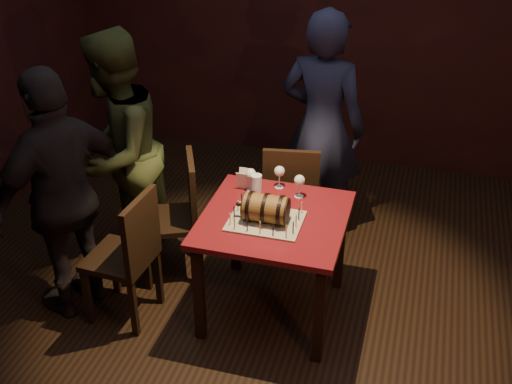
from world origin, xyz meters
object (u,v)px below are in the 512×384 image
wine_glass_mid (279,172)px  person_left_rear (117,153)px  wine_glass_right (299,181)px  person_left_front (64,196)px  chair_back (291,194)px  person_back (322,128)px  chair_left_rear (179,211)px  barrel_cake (266,208)px  wine_glass_left (251,175)px  pub_table (274,231)px  pint_of_ale (256,186)px  chair_left_front (130,252)px

wine_glass_mid → person_left_rear: size_ratio=0.09×
wine_glass_right → person_left_front: person_left_front is taller
chair_back → person_back: (0.14, 0.40, 0.38)m
chair_left_rear → person_left_rear: (-0.48, 0.07, 0.35)m
person_back → wine_glass_right: bearing=99.5°
person_left_rear → person_left_front: bearing=-8.6°
barrel_cake → person_left_rear: person_left_rear is taller
chair_back → person_left_rear: (-1.18, -0.36, 0.35)m
chair_left_rear → wine_glass_left: bearing=3.7°
pub_table → pint_of_ale: bearing=128.5°
person_left_front → person_back: bearing=158.6°
person_left_front → pub_table: bearing=126.6°
chair_left_rear → person_back: bearing=44.6°
wine_glass_left → person_left_rear: bearing=177.6°
pint_of_ale → chair_left_front: chair_left_front is taller
pint_of_ale → chair_left_rear: 0.64m
barrel_cake → wine_glass_right: size_ratio=2.04×
person_left_rear → chair_left_front: bearing=28.4°
wine_glass_left → person_back: 0.86m
chair_back → person_left_rear: 1.28m
barrel_cake → chair_back: size_ratio=0.35×
wine_glass_right → chair_left_rear: 0.91m
pub_table → wine_glass_mid: 0.44m
pub_table → person_left_front: person_left_front is taller
pint_of_ale → person_back: size_ratio=0.08×
barrel_cake → chair_left_rear: (-0.71, 0.31, -0.33)m
wine_glass_right → chair_back: bearing=109.3°
person_left_rear → barrel_cake: bearing=70.5°
wine_glass_right → pint_of_ale: (-0.28, -0.06, -0.05)m
pint_of_ale → chair_back: bearing=73.2°
chair_back → person_back: size_ratio=0.52×
wine_glass_left → pint_of_ale: size_ratio=1.07×
chair_left_front → person_left_rear: bearing=119.9°
barrel_cake → pub_table: bearing=62.7°
chair_left_rear → person_left_rear: 0.60m
pub_table → chair_left_front: (-0.87, -0.30, -0.12)m
wine_glass_right → chair_left_rear: chair_left_rear is taller
pub_table → chair_left_front: chair_left_front is taller
person_back → person_left_front: person_back is taller
person_left_front → chair_left_rear: bearing=157.9°
wine_glass_mid → person_left_front: bearing=-152.4°
barrel_cake → person_back: (0.13, 1.14, 0.05)m
pub_table → barrel_cake: size_ratio=2.75×
chair_left_rear → wine_glass_mid: bearing=10.4°
person_left_rear → chair_left_rear: bearing=79.6°
wine_glass_right → pint_of_ale: bearing=-168.5°
pub_table → person_left_front: size_ratio=0.53×
chair_left_front → wine_glass_right: bearing=31.2°
wine_glass_right → person_left_front: (-1.39, -0.56, -0.02)m
pint_of_ale → pub_table: bearing=-51.5°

